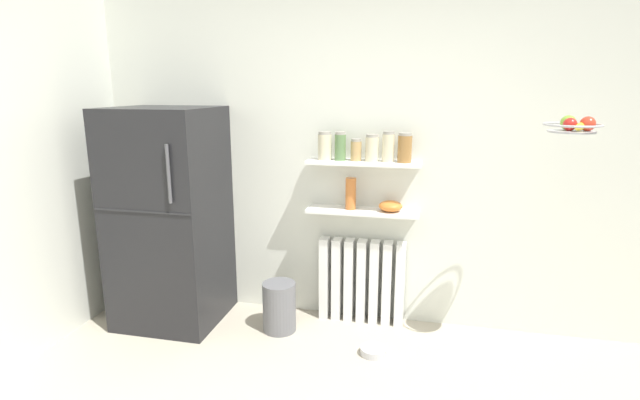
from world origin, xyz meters
TOP-DOWN VIEW (x-y plane):
  - back_wall at (0.00, 2.05)m, footprint 7.04×0.10m
  - refrigerator at (-1.55, 1.64)m, footprint 0.76×0.75m
  - radiator at (-0.07, 1.92)m, footprint 0.67×0.12m
  - wall_shelf_lower at (-0.07, 1.89)m, footprint 0.85×0.22m
  - wall_shelf_upper at (-0.07, 1.89)m, footprint 0.85×0.22m
  - storage_jar_0 at (-0.37, 1.89)m, footprint 0.10×0.10m
  - storage_jar_1 at (-0.25, 1.89)m, footprint 0.08×0.08m
  - storage_jar_2 at (-0.13, 1.89)m, footprint 0.08×0.08m
  - storage_jar_3 at (-0.02, 1.89)m, footprint 0.10×0.10m
  - storage_jar_4 at (0.10, 1.89)m, footprint 0.09×0.09m
  - storage_jar_5 at (0.22, 1.89)m, footprint 0.10×0.10m
  - vase at (-0.17, 1.89)m, footprint 0.08×0.08m
  - shelf_bowl at (0.13, 1.89)m, footprint 0.18×0.18m
  - trash_bin at (-0.66, 1.62)m, footprint 0.25×0.25m
  - pet_food_bowl at (0.08, 1.43)m, footprint 0.18×0.18m
  - hanging_fruit_basket at (1.22, 1.51)m, footprint 0.33×0.33m

SIDE VIEW (x-z plane):
  - pet_food_bowl at x=0.08m, z-range 0.00..0.05m
  - trash_bin at x=-0.66m, z-range 0.00..0.38m
  - radiator at x=-0.07m, z-range 0.00..0.67m
  - refrigerator at x=-1.55m, z-range 0.00..1.68m
  - wall_shelf_lower at x=-0.07m, z-range 0.90..0.92m
  - shelf_bowl at x=0.13m, z-range 0.92..1.00m
  - vase at x=-0.17m, z-range 0.92..1.16m
  - wall_shelf_upper at x=-0.07m, z-range 1.27..1.29m
  - back_wall at x=0.00m, z-range 0.00..2.60m
  - storage_jar_2 at x=-0.13m, z-range 1.29..1.45m
  - storage_jar_3 at x=-0.02m, z-range 1.29..1.49m
  - storage_jar_0 at x=-0.37m, z-range 1.29..1.50m
  - storage_jar_1 at x=-0.25m, z-range 1.29..1.50m
  - storage_jar_5 at x=0.22m, z-range 1.29..1.50m
  - storage_jar_4 at x=0.10m, z-range 1.29..1.51m
  - hanging_fruit_basket at x=1.22m, z-range 1.55..1.65m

